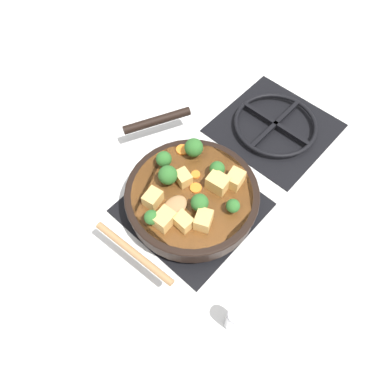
{
  "coord_description": "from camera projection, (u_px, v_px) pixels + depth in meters",
  "views": [
    {
      "loc": [
        0.31,
        -0.34,
        0.85
      ],
      "look_at": [
        0.0,
        0.0,
        0.08
      ],
      "focal_mm": 35.0,
      "sensor_mm": 36.0,
      "label": 1
    }
  ],
  "objects": [
    {
      "name": "ground_plane",
      "position": [
        192.0,
        208.0,
        0.96
      ],
      "size": [
        2.4,
        2.4,
        0.0
      ],
      "primitive_type": "plane",
      "color": "silver"
    },
    {
      "name": "front_burner_grate",
      "position": [
        192.0,
        206.0,
        0.95
      ],
      "size": [
        0.31,
        0.31,
        0.03
      ],
      "color": "black",
      "rests_on": "ground_plane"
    },
    {
      "name": "rear_burner_grate",
      "position": [
        275.0,
        126.0,
        1.09
      ],
      "size": [
        0.31,
        0.31,
        0.03
      ],
      "color": "black",
      "rests_on": "ground_plane"
    },
    {
      "name": "skillet_pan",
      "position": [
        192.0,
        196.0,
        0.92
      ],
      "size": [
        0.45,
        0.37,
        0.05
      ],
      "color": "black",
      "rests_on": "front_burner_grate"
    },
    {
      "name": "wooden_spoon",
      "position": [
        154.0,
        232.0,
        0.83
      ],
      "size": [
        0.22,
        0.19,
        0.02
      ],
      "color": "#A87A4C",
      "rests_on": "skillet_pan"
    },
    {
      "name": "tofu_cube_center_large",
      "position": [
        183.0,
        178.0,
        0.9
      ],
      "size": [
        0.05,
        0.04,
        0.03
      ],
      "primitive_type": "cube",
      "rotation": [
        0.0,
        0.0,
        2.86
      ],
      "color": "tan",
      "rests_on": "skillet_pan"
    },
    {
      "name": "tofu_cube_near_handle",
      "position": [
        203.0,
        220.0,
        0.84
      ],
      "size": [
        0.05,
        0.05,
        0.04
      ],
      "primitive_type": "cube",
      "rotation": [
        0.0,
        0.0,
        5.13
      ],
      "color": "tan",
      "rests_on": "skillet_pan"
    },
    {
      "name": "tofu_cube_east_chunk",
      "position": [
        218.0,
        183.0,
        0.89
      ],
      "size": [
        0.05,
        0.05,
        0.04
      ],
      "primitive_type": "cube",
      "rotation": [
        0.0,
        0.0,
        0.13
      ],
      "color": "tan",
      "rests_on": "skillet_pan"
    },
    {
      "name": "tofu_cube_west_chunk",
      "position": [
        164.0,
        219.0,
        0.84
      ],
      "size": [
        0.04,
        0.05,
        0.04
      ],
      "primitive_type": "cube",
      "rotation": [
        0.0,
        0.0,
        4.79
      ],
      "color": "tan",
      "rests_on": "skillet_pan"
    },
    {
      "name": "tofu_cube_back_piece",
      "position": [
        235.0,
        179.0,
        0.89
      ],
      "size": [
        0.04,
        0.05,
        0.04
      ],
      "primitive_type": "cube",
      "rotation": [
        0.0,
        0.0,
        1.75
      ],
      "color": "tan",
      "rests_on": "skillet_pan"
    },
    {
      "name": "tofu_cube_front_piece",
      "position": [
        183.0,
        222.0,
        0.84
      ],
      "size": [
        0.04,
        0.03,
        0.03
      ],
      "primitive_type": "cube",
      "rotation": [
        0.0,
        0.0,
        6.23
      ],
      "color": "tan",
      "rests_on": "skillet_pan"
    },
    {
      "name": "tofu_cube_mid_small",
      "position": [
        153.0,
        198.0,
        0.87
      ],
      "size": [
        0.04,
        0.05,
        0.03
      ],
      "primitive_type": "cube",
      "rotation": [
        0.0,
        0.0,
        1.74
      ],
      "color": "tan",
      "rests_on": "skillet_pan"
    },
    {
      "name": "broccoli_floret_near_spoon",
      "position": [
        217.0,
        169.0,
        0.9
      ],
      "size": [
        0.04,
        0.04,
        0.05
      ],
      "color": "#709956",
      "rests_on": "skillet_pan"
    },
    {
      "name": "broccoli_floret_center_top",
      "position": [
        200.0,
        203.0,
        0.85
      ],
      "size": [
        0.04,
        0.04,
        0.05
      ],
      "color": "#709956",
      "rests_on": "skillet_pan"
    },
    {
      "name": "broccoli_floret_east_rim",
      "position": [
        164.0,
        159.0,
        0.91
      ],
      "size": [
        0.04,
        0.04,
        0.05
      ],
      "color": "#709956",
      "rests_on": "skillet_pan"
    },
    {
      "name": "broccoli_floret_west_rim",
      "position": [
        233.0,
        206.0,
        0.85
      ],
      "size": [
        0.03,
        0.03,
        0.04
      ],
      "color": "#709956",
      "rests_on": "skillet_pan"
    },
    {
      "name": "broccoli_floret_north_edge",
      "position": [
        194.0,
        148.0,
        0.93
      ],
      "size": [
        0.05,
        0.05,
        0.05
      ],
      "color": "#709956",
      "rests_on": "skillet_pan"
    },
    {
      "name": "broccoli_floret_south_cluster",
      "position": [
        168.0,
        175.0,
        0.89
      ],
      "size": [
        0.05,
        0.05,
        0.05
      ],
      "color": "#709956",
      "rests_on": "skillet_pan"
    },
    {
      "name": "broccoli_floret_mid_floret",
      "position": [
        152.0,
        217.0,
        0.83
      ],
      "size": [
        0.03,
        0.03,
        0.04
      ],
      "color": "#709956",
      "rests_on": "skillet_pan"
    },
    {
      "name": "carrot_slice_orange_thin",
      "position": [
        196.0,
        174.0,
        0.92
      ],
      "size": [
        0.02,
        0.02,
        0.01
      ],
      "primitive_type": "cylinder",
      "color": "orange",
      "rests_on": "skillet_pan"
    },
    {
      "name": "carrot_slice_near_center",
      "position": [
        195.0,
        187.0,
        0.9
      ],
      "size": [
        0.03,
        0.03,
        0.01
      ],
      "primitive_type": "cylinder",
      "color": "orange",
      "rests_on": "skillet_pan"
    },
    {
      "name": "carrot_slice_edge_slice",
      "position": [
        235.0,
        172.0,
        0.92
      ],
      "size": [
        0.02,
        0.02,
        0.01
      ],
      "primitive_type": "cylinder",
      "color": "orange",
      "rests_on": "skillet_pan"
    },
    {
      "name": "carrot_slice_under_broccoli",
      "position": [
        182.0,
        150.0,
        0.96
      ],
      "size": [
        0.03,
        0.03,
        0.01
      ],
      "primitive_type": "cylinder",
      "color": "orange",
      "rests_on": "skillet_pan"
    },
    {
      "name": "salt_shaker",
      "position": [
        234.0,
        320.0,
        0.78
      ],
      "size": [
        0.04,
        0.04,
        0.09
      ],
      "color": "white",
      "rests_on": "ground_plane"
    }
  ]
}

